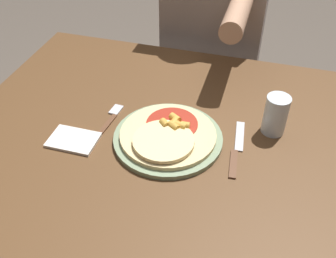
{
  "coord_description": "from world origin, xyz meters",
  "views": [
    {
      "loc": [
        0.26,
        -0.76,
        1.44
      ],
      "look_at": [
        0.04,
        -0.01,
        0.76
      ],
      "focal_mm": 42.0,
      "sensor_mm": 36.0,
      "label": 1
    }
  ],
  "objects_px": {
    "plate": "(168,138)",
    "pizza": "(168,135)",
    "fork": "(109,120)",
    "drinking_glass": "(276,115)",
    "dining_table": "(156,162)",
    "knife": "(237,149)",
    "person_diner": "(214,28)"
  },
  "relations": [
    {
      "from": "fork",
      "to": "drinking_glass",
      "type": "relative_size",
      "value": 1.56
    },
    {
      "from": "plate",
      "to": "knife",
      "type": "relative_size",
      "value": 1.33
    },
    {
      "from": "knife",
      "to": "drinking_glass",
      "type": "xyz_separation_m",
      "value": [
        0.08,
        0.1,
        0.05
      ]
    },
    {
      "from": "dining_table",
      "to": "drinking_glass",
      "type": "distance_m",
      "value": 0.36
    },
    {
      "from": "pizza",
      "to": "knife",
      "type": "height_order",
      "value": "pizza"
    },
    {
      "from": "plate",
      "to": "person_diner",
      "type": "bearing_deg",
      "value": 90.57
    },
    {
      "from": "plate",
      "to": "fork",
      "type": "height_order",
      "value": "plate"
    },
    {
      "from": "pizza",
      "to": "person_diner",
      "type": "bearing_deg",
      "value": 90.63
    },
    {
      "from": "plate",
      "to": "pizza",
      "type": "height_order",
      "value": "pizza"
    },
    {
      "from": "plate",
      "to": "drinking_glass",
      "type": "xyz_separation_m",
      "value": [
        0.27,
        0.12,
        0.05
      ]
    },
    {
      "from": "dining_table",
      "to": "knife",
      "type": "bearing_deg",
      "value": 2.03
    },
    {
      "from": "fork",
      "to": "dining_table",
      "type": "bearing_deg",
      "value": -9.8
    },
    {
      "from": "dining_table",
      "to": "pizza",
      "type": "height_order",
      "value": "pizza"
    },
    {
      "from": "person_diner",
      "to": "plate",
      "type": "bearing_deg",
      "value": -89.43
    },
    {
      "from": "knife",
      "to": "person_diner",
      "type": "xyz_separation_m",
      "value": [
        -0.19,
        0.66,
        0.01
      ]
    },
    {
      "from": "fork",
      "to": "drinking_glass",
      "type": "xyz_separation_m",
      "value": [
        0.45,
        0.09,
        0.05
      ]
    },
    {
      "from": "drinking_glass",
      "to": "fork",
      "type": "bearing_deg",
      "value": -169.12
    },
    {
      "from": "pizza",
      "to": "person_diner",
      "type": "xyz_separation_m",
      "value": [
        -0.01,
        0.68,
        -0.01
      ]
    },
    {
      "from": "dining_table",
      "to": "drinking_glass",
      "type": "bearing_deg",
      "value": 20.23
    },
    {
      "from": "knife",
      "to": "drinking_glass",
      "type": "distance_m",
      "value": 0.14
    },
    {
      "from": "pizza",
      "to": "drinking_glass",
      "type": "xyz_separation_m",
      "value": [
        0.27,
        0.12,
        0.03
      ]
    },
    {
      "from": "dining_table",
      "to": "plate",
      "type": "distance_m",
      "value": 0.11
    },
    {
      "from": "dining_table",
      "to": "person_diner",
      "type": "distance_m",
      "value": 0.68
    },
    {
      "from": "pizza",
      "to": "drinking_glass",
      "type": "distance_m",
      "value": 0.3
    },
    {
      "from": "fork",
      "to": "person_diner",
      "type": "height_order",
      "value": "person_diner"
    },
    {
      "from": "plate",
      "to": "pizza",
      "type": "bearing_deg",
      "value": -82.31
    },
    {
      "from": "knife",
      "to": "drinking_glass",
      "type": "relative_size",
      "value": 1.96
    },
    {
      "from": "pizza",
      "to": "drinking_glass",
      "type": "bearing_deg",
      "value": 24.9
    },
    {
      "from": "person_diner",
      "to": "drinking_glass",
      "type": "bearing_deg",
      "value": -63.71
    },
    {
      "from": "dining_table",
      "to": "plate",
      "type": "xyz_separation_m",
      "value": [
        0.04,
        -0.01,
        0.11
      ]
    },
    {
      "from": "pizza",
      "to": "person_diner",
      "type": "distance_m",
      "value": 0.68
    },
    {
      "from": "dining_table",
      "to": "plate",
      "type": "height_order",
      "value": "plate"
    }
  ]
}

